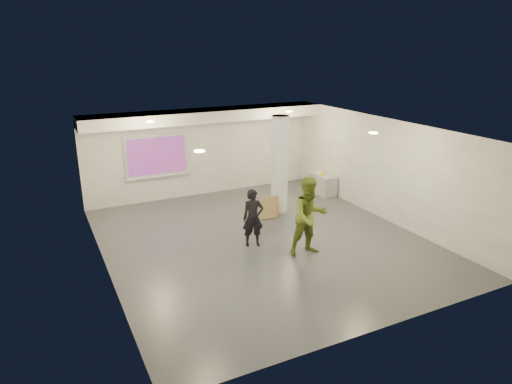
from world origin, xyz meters
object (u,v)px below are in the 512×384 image
column (280,165)px  projection_screen (157,156)px  man (310,216)px  credenza (322,184)px  woman (253,218)px

column → projection_screen: size_ratio=1.43×
man → credenza: bearing=56.1°
credenza → woman: bearing=-143.6°
column → woman: (-1.85, -1.93, -0.75)m
credenza → projection_screen: bearing=163.3°
man → woman: bearing=137.8°
credenza → woman: woman is taller
column → man: 3.16m
woman → man: bearing=-32.0°
woman → projection_screen: bearing=119.5°
projection_screen → credenza: bearing=-18.3°
column → woman: size_ratio=1.99×
woman → man: man is taller
projection_screen → credenza: (5.32, -1.76, -1.18)m
man → column: bearing=78.7°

